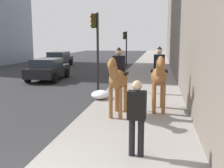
{
  "coord_description": "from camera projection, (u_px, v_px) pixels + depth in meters",
  "views": [
    {
      "loc": [
        -3.73,
        -2.62,
        2.69
      ],
      "look_at": [
        4.0,
        -1.3,
        1.4
      ],
      "focal_mm": 43.98,
      "sensor_mm": 36.0,
      "label": 1
    }
  ],
  "objects": [
    {
      "name": "mounted_horse_near",
      "position": [
        118.0,
        78.0,
        9.12
      ],
      "size": [
        2.15,
        0.65,
        2.31
      ],
      "rotation": [
        0.0,
        0.0,
        3.08
      ],
      "color": "brown",
      "rests_on": "sidewalk_slab"
    },
    {
      "name": "mounted_horse_far",
      "position": [
        159.0,
        75.0,
        9.74
      ],
      "size": [
        2.15,
        0.63,
        2.32
      ],
      "rotation": [
        0.0,
        0.0,
        3.19
      ],
      "color": "brown",
      "rests_on": "sidewalk_slab"
    },
    {
      "name": "pedestrian_greeting",
      "position": [
        137.0,
        113.0,
        5.95
      ],
      "size": [
        0.28,
        0.42,
        1.7
      ],
      "rotation": [
        0.0,
        0.0,
        -0.06
      ],
      "color": "black",
      "rests_on": "sidewalk_slab"
    },
    {
      "name": "car_near_lane",
      "position": [
        48.0,
        69.0,
        17.98
      ],
      "size": [
        4.24,
        2.11,
        1.44
      ],
      "rotation": [
        0.0,
        0.0,
        0.05
      ],
      "color": "black",
      "rests_on": "ground"
    },
    {
      "name": "traffic_light_far_curb",
      "position": [
        125.0,
        43.0,
        26.17
      ],
      "size": [
        0.2,
        0.44,
        3.42
      ],
      "color": "black",
      "rests_on": "ground"
    },
    {
      "name": "traffic_light_near_curb",
      "position": [
        96.0,
        40.0,
        13.72
      ],
      "size": [
        0.2,
        0.44,
        3.98
      ],
      "color": "black",
      "rests_on": "ground"
    },
    {
      "name": "car_mid_lane",
      "position": [
        58.0,
        59.0,
        27.18
      ],
      "size": [
        4.5,
        2.1,
        1.44
      ],
      "rotation": [
        0.0,
        0.0,
        3.16
      ],
      "color": "black",
      "rests_on": "ground"
    },
    {
      "name": "snow_pile_far",
      "position": [
        100.0,
        95.0,
        11.95
      ],
      "size": [
        1.03,
        0.79,
        0.36
      ],
      "primitive_type": "ellipsoid",
      "color": "white",
      "rests_on": "sidewalk_slab"
    }
  ]
}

